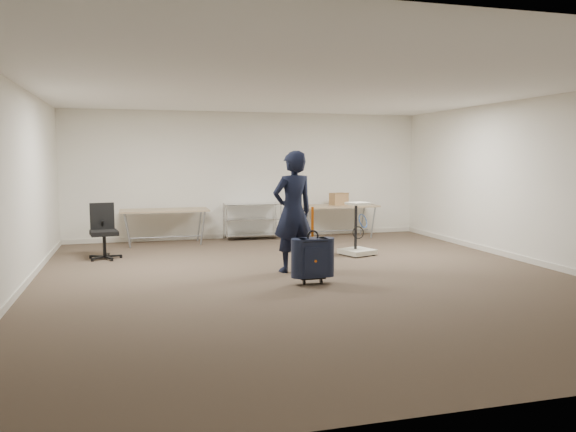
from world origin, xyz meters
name	(u,v)px	position (x,y,z in m)	size (l,w,h in m)	color
ground	(309,278)	(0.00, 0.00, 0.00)	(9.00, 9.00, 0.00)	#473B2B
room_shell	(285,259)	(0.00, 1.38, 0.05)	(8.00, 9.00, 9.00)	white
folding_table_left	(165,212)	(-1.90, 3.95, 0.68)	(1.80, 0.75, 0.73)	tan
folding_table_right	(337,208)	(1.90, 3.95, 0.68)	(1.80, 0.75, 0.73)	tan
wire_shelf	(252,219)	(0.00, 4.20, 0.44)	(1.22, 0.47, 0.80)	silver
person	(293,212)	(-0.09, 0.57, 0.95)	(0.70, 0.46, 1.91)	black
suitcase	(313,258)	(-0.07, -0.37, 0.38)	(0.41, 0.24, 1.11)	black
office_chair	(104,242)	(-3.04, 2.54, 0.30)	(0.60, 0.60, 0.99)	black
equipment_cart	(358,241)	(1.47, 1.70, 0.26)	(0.68, 0.68, 0.98)	beige
cardboard_box	(339,199)	(1.97, 4.02, 0.87)	(0.36, 0.27, 0.27)	#A46C4C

